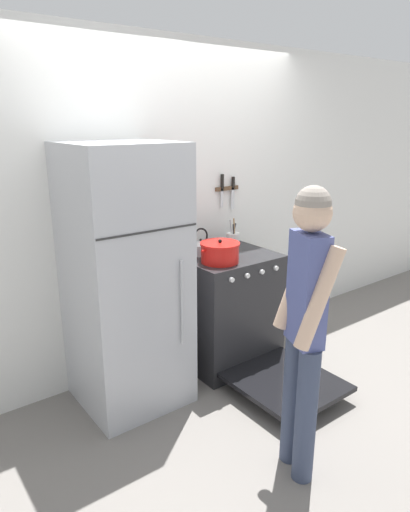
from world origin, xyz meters
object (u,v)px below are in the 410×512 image
Objects in this scene: refrigerator at (126,279)px; dutch_oven_pot at (220,252)px; person at (305,320)px; stove_range at (228,310)px; utensil_jar at (233,239)px; tea_kettle at (201,247)px.

refrigerator is 5.38× the size of dutch_oven_pot.
refrigerator is at bearing 40.11° from person.
dutch_oven_pot is at bearing -151.28° from stove_range.
dutch_oven_pot is at bearing -142.91° from utensil_jar.
utensil_jar is 1.52m from person.
person reaches higher than tea_kettle.
tea_kettle is at bearing 7.81° from person.
person is at bearing -103.30° from tea_kettle.
tea_kettle is 0.34m from utensil_jar.
refrigerator is at bearing 178.59° from stove_range.
stove_range is at bearing -47.70° from tea_kettle.
utensil_jar is (0.19, 0.17, 0.53)m from stove_range.
utensil_jar is 0.15× the size of person.
stove_range is 1.37m from person.
utensil_jar reaches higher than dutch_oven_pot.
stove_range is 0.57m from dutch_oven_pot.
person is (0.42, -1.22, 0.03)m from refrigerator.
refrigerator is 7.32× the size of utensil_jar.
refrigerator reaches higher than utensil_jar.
refrigerator reaches higher than dutch_oven_pot.
refrigerator is 1.29m from person.
refrigerator is 1.30× the size of stove_range.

